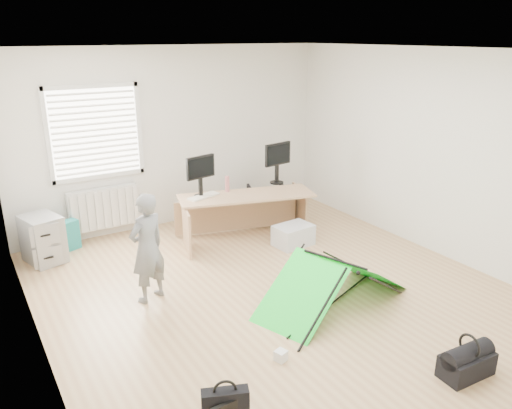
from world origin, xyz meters
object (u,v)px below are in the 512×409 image
thermos (227,184)px  kite (334,282)px  office_chair (268,203)px  laptop_bag (225,405)px  monitor_right (277,169)px  filing_cabinet (43,239)px  duffel_bag (466,365)px  monitor_left (200,182)px  person (147,248)px  desk (247,216)px  storage_crate (293,235)px

thermos → kite: size_ratio=0.13×
thermos → kite: (-0.01, -2.43, -0.50)m
office_chair → laptop_bag: 4.48m
monitor_right → laptop_bag: bearing=-138.3°
monitor_right → kite: (-0.87, -2.41, -0.62)m
filing_cabinet → laptop_bag: (0.66, -3.78, -0.18)m
office_chair → thermos: bearing=34.7°
monitor_right → duffel_bag: bearing=-108.6°
monitor_left → filing_cabinet: bearing=156.9°
office_chair → kite: office_chair is taller
person → duffel_bag: person is taller
desk → filing_cabinet: size_ratio=3.08×
monitor_left → kite: bearing=-91.1°
monitor_right → storage_crate: size_ratio=0.92×
monitor_right → office_chair: monitor_right is taller
desk → person: (-1.85, -0.98, 0.30)m
office_chair → duffel_bag: size_ratio=1.24×
person → laptop_bag: size_ratio=3.42×
storage_crate → monitor_left: bearing=140.0°
desk → monitor_right: (0.69, 0.26, 0.56)m
filing_cabinet → office_chair: size_ratio=1.04×
monitor_right → kite: bearing=-118.9°
office_chair → laptop_bag: size_ratio=1.64×
office_chair → storage_crate: (-0.27, -1.08, -0.13)m
thermos → laptop_bag: (-1.86, -3.35, -0.64)m
kite → laptop_bag: size_ratio=4.77×
filing_cabinet → kite: 3.80m
thermos → kite: bearing=-90.3°
thermos → kite: 2.49m
monitor_right → kite: monitor_right is taller
desk → monitor_right: bearing=35.8°
monitor_right → desk: bearing=-168.9°
kite → laptop_bag: bearing=-173.2°
desk → duffel_bag: (0.03, -3.72, -0.22)m
office_chair → storage_crate: bearing=96.5°
person → duffel_bag: 3.36m
monitor_left → storage_crate: size_ratio=0.87×
monitor_left → laptop_bag: monitor_left is taller
duffel_bag → desk: bearing=93.9°
monitor_left → person: 1.78m
duffel_bag → monitor_right: bearing=84.0°
thermos → duffel_bag: thermos is taller
kite → storage_crate: bearing=49.7°
monitor_left → kite: (0.42, -2.42, -0.61)m
monitor_left → person: (-1.25, -1.24, -0.25)m
thermos → person: 2.11m
monitor_right → duffel_bag: size_ratio=1.00×
kite → filing_cabinet: bearing=111.5°
kite → duffel_bag: size_ratio=3.59×
office_chair → duffel_bag: 4.26m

